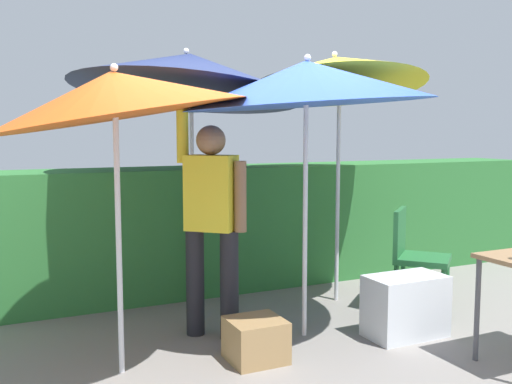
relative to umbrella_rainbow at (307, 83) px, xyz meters
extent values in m
plane|color=gray|center=(-0.32, -0.10, -1.91)|extent=(24.00, 24.00, 0.00)
cube|color=#2D7033|center=(-0.32, 1.57, -1.30)|extent=(8.00, 0.70, 1.21)
cylinder|color=silver|center=(0.00, 0.01, -1.03)|extent=(0.04, 0.04, 1.75)
cone|color=blue|center=(0.00, 0.00, 0.00)|extent=(1.86, 1.84, 0.45)
sphere|color=silver|center=(0.00, -0.01, 0.18)|extent=(0.05, 0.05, 0.05)
cylinder|color=silver|center=(0.73, 0.69, -0.93)|extent=(0.04, 0.04, 1.95)
cone|color=yellow|center=(0.71, 0.69, 0.17)|extent=(1.59, 1.59, 0.61)
sphere|color=silver|center=(0.69, 0.70, 0.33)|extent=(0.05, 0.05, 0.05)
cylinder|color=silver|center=(-1.41, -0.08, -1.08)|extent=(0.04, 0.04, 1.64)
cone|color=#EA5919|center=(-1.42, -0.11, -0.12)|extent=(1.64, 1.61, 0.58)
sphere|color=silver|center=(-1.42, -0.13, 0.03)|extent=(0.05, 0.05, 0.05)
cylinder|color=silver|center=(-0.52, 1.08, -0.97)|extent=(0.04, 0.04, 1.87)
cone|color=#19234C|center=(-0.54, 1.10, 0.14)|extent=(2.06, 2.04, 0.74)
sphere|color=silver|center=(-0.55, 1.12, 0.34)|extent=(0.05, 0.05, 0.05)
cylinder|color=black|center=(-0.74, 0.38, -1.50)|extent=(0.14, 0.14, 0.82)
cylinder|color=black|center=(-0.54, 0.19, -1.50)|extent=(0.14, 0.14, 0.82)
cube|color=yellow|center=(-0.64, 0.29, -0.81)|extent=(0.41, 0.41, 0.56)
sphere|color=#8C6647|center=(-0.64, 0.29, -0.42)|extent=(0.22, 0.22, 0.22)
cylinder|color=yellow|center=(-0.81, 0.45, -0.31)|extent=(0.13, 0.13, 0.56)
cylinder|color=#8C6647|center=(-0.48, 0.13, -0.83)|extent=(0.13, 0.13, 0.52)
cylinder|color=#236633|center=(1.19, -0.20, -1.69)|extent=(0.04, 0.04, 0.44)
cylinder|color=#236633|center=(1.47, 0.06, -1.69)|extent=(0.04, 0.04, 0.44)
cylinder|color=#236633|center=(0.93, 0.08, -1.69)|extent=(0.04, 0.04, 0.44)
cylinder|color=#236633|center=(1.21, 0.34, -1.69)|extent=(0.04, 0.04, 0.44)
cube|color=#236633|center=(1.20, 0.07, -1.44)|extent=(0.62, 0.62, 0.05)
cube|color=#236633|center=(1.07, 0.22, -1.22)|extent=(0.35, 0.32, 0.40)
cube|color=silver|center=(0.69, -0.33, -1.67)|extent=(0.60, 0.34, 0.47)
cube|color=#9E7A4C|center=(-0.54, -0.28, -1.76)|extent=(0.37, 0.35, 0.29)
cylinder|color=#4C4C51|center=(0.82, -0.91, -1.55)|extent=(0.04, 0.04, 0.71)
camera|label=1|loc=(-2.14, -3.70, -0.35)|focal=40.39mm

